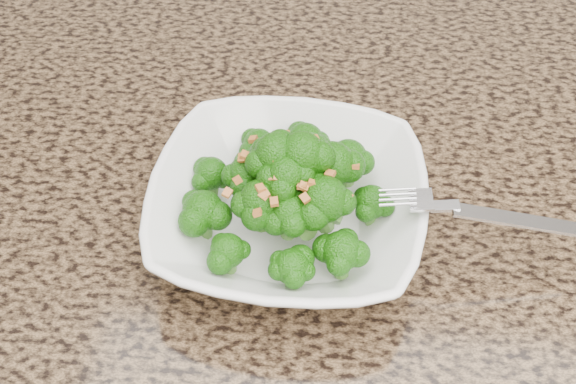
# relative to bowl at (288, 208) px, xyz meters

# --- Properties ---
(cabinet) EXTENTS (1.55, 0.95, 0.87)m
(cabinet) POSITION_rel_bowl_xyz_m (0.11, 0.10, -0.49)
(cabinet) COLOR #3C2418
(cabinet) RESTS_ON ground
(granite_counter) EXTENTS (1.64, 1.04, 0.03)m
(granite_counter) POSITION_rel_bowl_xyz_m (0.11, 0.10, -0.04)
(granite_counter) COLOR brown
(granite_counter) RESTS_ON cabinet
(bowl) EXTENTS (0.25, 0.25, 0.06)m
(bowl) POSITION_rel_bowl_xyz_m (0.00, 0.00, 0.00)
(bowl) COLOR white
(bowl) RESTS_ON granite_counter
(broccoli_pile) EXTENTS (0.21, 0.21, 0.07)m
(broccoli_pile) POSITION_rel_bowl_xyz_m (0.00, 0.00, 0.06)
(broccoli_pile) COLOR #1C620B
(broccoli_pile) RESTS_ON bowl
(garlic_topping) EXTENTS (0.12, 0.12, 0.01)m
(garlic_topping) POSITION_rel_bowl_xyz_m (0.00, 0.00, 0.10)
(garlic_topping) COLOR #B96D2D
(garlic_topping) RESTS_ON broccoli_pile
(fork) EXTENTS (0.19, 0.04, 0.01)m
(fork) POSITION_rel_bowl_xyz_m (0.13, -0.02, 0.04)
(fork) COLOR silver
(fork) RESTS_ON bowl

